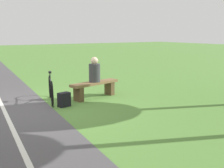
% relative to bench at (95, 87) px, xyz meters
% --- Properties ---
extents(ground_plane, '(80.00, 80.00, 0.00)m').
position_rel_bench_xyz_m(ground_plane, '(1.84, 0.28, -0.35)').
color(ground_plane, '#548438').
extents(bench, '(1.76, 0.73, 0.52)m').
position_rel_bench_xyz_m(bench, '(0.00, 0.00, 0.00)').
color(bench, brown).
rests_on(bench, ground_plane).
extents(person_seated, '(0.42, 0.42, 0.78)m').
position_rel_bench_xyz_m(person_seated, '(0.00, 0.00, 0.50)').
color(person_seated, '#38383D').
rests_on(person_seated, bench).
extents(bicycle, '(0.55, 1.72, 0.89)m').
position_rel_bench_xyz_m(bicycle, '(1.35, -0.26, 0.02)').
color(bicycle, black).
rests_on(bicycle, ground_plane).
extents(backpack, '(0.36, 0.30, 0.40)m').
position_rel_bench_xyz_m(backpack, '(1.24, 0.48, -0.16)').
color(backpack, black).
rests_on(backpack, ground_plane).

